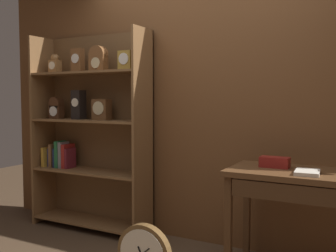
{
  "coord_description": "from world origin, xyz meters",
  "views": [
    {
      "loc": [
        1.38,
        -2.1,
        1.34
      ],
      "look_at": [
        -0.07,
        0.62,
        1.12
      ],
      "focal_mm": 41.73,
      "sensor_mm": 36.0,
      "label": 1
    }
  ],
  "objects_px": {
    "workbench": "(312,188)",
    "toolbox_small": "(275,162)",
    "bookshelf": "(89,130)",
    "open_repair_manual": "(307,172)"
  },
  "relations": [
    {
      "from": "workbench",
      "to": "toolbox_small",
      "type": "relative_size",
      "value": 5.52
    },
    {
      "from": "bookshelf",
      "to": "workbench",
      "type": "xyz_separation_m",
      "value": [
        2.22,
        -0.25,
        -0.31
      ]
    },
    {
      "from": "bookshelf",
      "to": "open_repair_manual",
      "type": "xyz_separation_m",
      "value": [
        2.19,
        -0.33,
        -0.19
      ]
    },
    {
      "from": "toolbox_small",
      "to": "open_repair_manual",
      "type": "xyz_separation_m",
      "value": [
        0.26,
        -0.16,
        -0.03
      ]
    },
    {
      "from": "workbench",
      "to": "open_repair_manual",
      "type": "height_order",
      "value": "open_repair_manual"
    },
    {
      "from": "workbench",
      "to": "toolbox_small",
      "type": "bearing_deg",
      "value": 163.75
    },
    {
      "from": "workbench",
      "to": "open_repair_manual",
      "type": "xyz_separation_m",
      "value": [
        -0.02,
        -0.08,
        0.12
      ]
    },
    {
      "from": "workbench",
      "to": "toolbox_small",
      "type": "xyz_separation_m",
      "value": [
        -0.29,
        0.08,
        0.15
      ]
    },
    {
      "from": "bookshelf",
      "to": "toolbox_small",
      "type": "xyz_separation_m",
      "value": [
        1.93,
        -0.17,
        -0.16
      ]
    },
    {
      "from": "bookshelf",
      "to": "open_repair_manual",
      "type": "relative_size",
      "value": 9.07
    }
  ]
}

